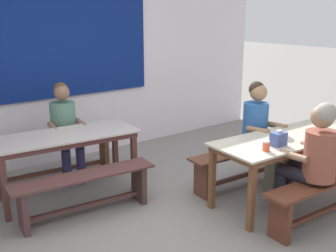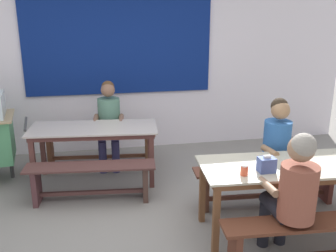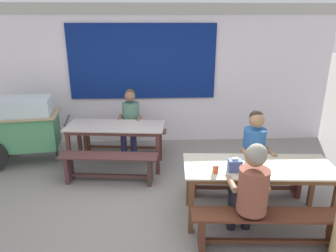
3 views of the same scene
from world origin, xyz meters
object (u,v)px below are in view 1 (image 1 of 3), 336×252
at_px(bench_near_back, 249,159).
at_px(tissue_box, 278,139).
at_px(dining_table_far, 65,141).
at_px(person_right_near_table, 260,127).
at_px(person_near_front, 313,155).
at_px(condiment_jar, 266,146).
at_px(bench_near_front, 329,191).
at_px(dining_table_near, 288,143).
at_px(bench_far_front, 85,189).
at_px(bench_far_back, 53,156).
at_px(person_center_facing, 65,125).

relative_size(bench_near_back, tissue_box, 10.62).
bearing_deg(dining_table_far, person_right_near_table, -28.42).
height_order(person_near_front, condiment_jar, person_near_front).
bearing_deg(bench_near_front, dining_table_near, 86.58).
distance_m(dining_table_far, bench_near_back, 2.24).
distance_m(bench_near_back, bench_near_front, 1.14).
distance_m(dining_table_near, condiment_jar, 0.60).
bearing_deg(bench_far_front, dining_table_near, -27.49).
relative_size(bench_far_back, person_near_front, 1.31).
distance_m(dining_table_far, person_right_near_table, 2.31).
xyz_separation_m(bench_far_back, condiment_jar, (1.30, -2.32, 0.49)).
relative_size(bench_near_front, person_right_near_table, 1.34).
bearing_deg(bench_far_back, bench_near_back, -40.04).
bearing_deg(person_center_facing, dining_table_near, -50.69).
bearing_deg(bench_far_back, dining_table_far, -95.60).
xyz_separation_m(dining_table_far, bench_far_back, (0.06, 0.57, -0.36)).
bearing_deg(tissue_box, bench_far_front, 145.04).
bearing_deg(person_right_near_table, dining_table_near, -102.68).
relative_size(tissue_box, condiment_jar, 1.56).
xyz_separation_m(dining_table_near, condiment_jar, (-0.57, -0.15, 0.13)).
bearing_deg(tissue_box, person_near_front, -76.92).
relative_size(person_center_facing, person_right_near_table, 0.97).
height_order(person_center_facing, tissue_box, person_center_facing).
bearing_deg(dining_table_far, person_near_front, -51.20).
height_order(bench_near_back, person_center_facing, person_center_facing).
distance_m(bench_far_front, person_right_near_table, 2.20).
relative_size(dining_table_far, bench_near_back, 0.97).
distance_m(dining_table_far, bench_near_front, 2.90).
distance_m(bench_far_back, person_near_front, 3.13).
xyz_separation_m(dining_table_near, person_center_facing, (-1.70, 2.08, 0.03)).
xyz_separation_m(dining_table_near, person_near_front, (-0.25, -0.48, 0.06)).
height_order(bench_far_front, person_center_facing, person_center_facing).
height_order(dining_table_far, bench_near_front, dining_table_far).
height_order(bench_far_front, bench_near_front, same).
distance_m(bench_far_back, tissue_box, 2.80).
xyz_separation_m(bench_far_back, bench_near_front, (1.83, -2.74, 0.01)).
relative_size(bench_near_front, tissue_box, 10.46).
relative_size(person_center_facing, condiment_jar, 11.86).
distance_m(dining_table_near, person_near_front, 0.55).
height_order(dining_table_near, person_right_near_table, person_right_near_table).
distance_m(dining_table_near, person_right_near_table, 0.51).
bearing_deg(condiment_jar, tissue_box, 8.26).
xyz_separation_m(person_center_facing, person_right_near_table, (1.82, -1.58, 0.02)).
relative_size(bench_near_front, person_center_facing, 1.38).
bearing_deg(bench_near_back, person_near_front, -105.03).
distance_m(dining_table_far, dining_table_near, 2.50).
height_order(person_near_front, person_right_near_table, person_right_near_table).
height_order(bench_far_back, bench_far_front, same).
distance_m(bench_far_front, person_near_front, 2.33).
xyz_separation_m(dining_table_far, bench_near_back, (1.95, -1.03, -0.36)).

